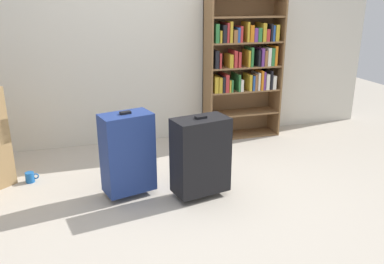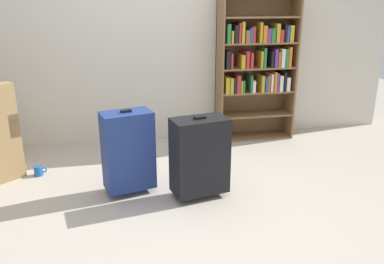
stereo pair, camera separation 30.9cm
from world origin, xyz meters
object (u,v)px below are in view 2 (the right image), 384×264
Objects in this scene: suitcase_black at (200,156)px; suitcase_navy_blue at (128,151)px; bookshelf at (256,64)px; mug at (39,171)px.

suitcase_black is 0.61m from suitcase_navy_blue.
bookshelf is 2.35× the size of suitcase_black.
suitcase_black reaches higher than mug.
mug is 1.61m from suitcase_black.
bookshelf is 13.94× the size of mug.
suitcase_navy_blue is (-0.58, 0.19, 0.02)m from suitcase_black.
bookshelf is at bearing 16.07° from mug.
bookshelf is 2.61m from mug.
mug is at bearing -163.93° from bookshelf.
suitcase_black is 0.96× the size of suitcase_navy_blue.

